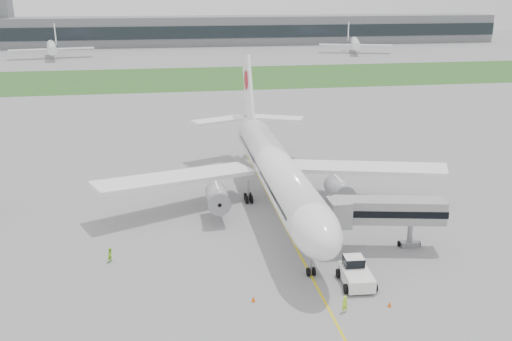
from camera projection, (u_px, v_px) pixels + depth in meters
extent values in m
plane|color=gray|center=(281.00, 220.00, 72.98)|extent=(600.00, 600.00, 0.00)
cube|color=#2C5A21|center=(206.00, 78.00, 185.60)|extent=(600.00, 50.00, 0.02)
cube|color=gray|center=(188.00, 31.00, 286.67)|extent=(320.00, 22.00, 14.00)
cube|color=#1E252B|center=(189.00, 32.00, 276.35)|extent=(320.00, 0.60, 6.00)
cylinder|color=white|center=(276.00, 169.00, 75.01)|extent=(5.00, 38.00, 5.00)
ellipsoid|color=white|center=(314.00, 228.00, 56.71)|extent=(5.00, 11.00, 5.00)
cube|color=black|center=(317.00, 223.00, 55.49)|extent=(3.20, 1.54, 1.14)
cone|color=white|center=(250.00, 125.00, 95.41)|extent=(5.00, 10.53, 6.16)
cube|color=white|center=(176.00, 178.00, 75.24)|extent=(22.13, 13.52, 1.70)
cube|color=white|center=(364.00, 168.00, 79.27)|extent=(22.13, 13.52, 1.70)
cylinder|color=#AEAEB3|center=(217.00, 197.00, 72.23)|extent=(2.70, 5.20, 2.70)
cylinder|color=#AEAEB3|center=(339.00, 190.00, 74.70)|extent=(2.70, 5.20, 2.70)
cube|color=white|center=(249.00, 93.00, 95.24)|extent=(0.45, 10.90, 12.76)
cylinder|color=#BA0A24|center=(248.00, 80.00, 95.56)|extent=(0.60, 3.20, 3.20)
cube|color=white|center=(219.00, 120.00, 96.86)|extent=(9.54, 6.34, 0.35)
cube|color=white|center=(276.00, 118.00, 98.40)|extent=(9.54, 6.34, 0.35)
cylinder|color=gray|center=(311.00, 262.00, 58.43)|extent=(0.24, 0.24, 3.10)
cylinder|color=black|center=(248.00, 198.00, 78.89)|extent=(1.40, 1.10, 1.10)
cylinder|color=black|center=(293.00, 195.00, 79.88)|extent=(1.40, 1.10, 1.10)
cube|color=white|center=(356.00, 277.00, 56.92)|extent=(2.93, 4.91, 1.27)
cube|color=white|center=(354.00, 261.00, 57.79)|extent=(2.00, 1.80, 1.06)
cube|color=black|center=(354.00, 261.00, 57.78)|extent=(2.06, 1.86, 0.90)
cylinder|color=black|center=(338.00, 273.00, 58.39)|extent=(0.43, 0.97, 0.95)
cylinder|color=black|center=(366.00, 272.00, 58.67)|extent=(0.43, 0.97, 0.95)
cylinder|color=black|center=(346.00, 289.00, 55.39)|extent=(0.43, 0.97, 0.95)
cylinder|color=black|center=(375.00, 287.00, 55.67)|extent=(0.43, 0.97, 0.95)
cube|color=#949496|center=(389.00, 210.00, 63.80)|extent=(12.61, 5.02, 2.64)
cube|color=black|center=(389.00, 210.00, 63.80)|extent=(12.80, 5.14, 0.79)
cube|color=#949496|center=(339.00, 213.00, 63.16)|extent=(2.29, 2.99, 2.99)
cylinder|color=gray|center=(410.00, 233.00, 65.03)|extent=(0.62, 0.62, 3.35)
cube|color=gray|center=(409.00, 244.00, 65.45)|extent=(2.31, 1.62, 0.62)
cylinder|color=black|center=(399.00, 244.00, 65.49)|extent=(0.38, 0.66, 0.62)
cylinder|color=black|center=(419.00, 244.00, 65.42)|extent=(0.38, 0.66, 0.62)
cone|color=#E5590C|center=(253.00, 299.00, 53.99)|extent=(0.40, 0.40, 0.55)
cone|color=#E5590C|center=(390.00, 304.00, 53.11)|extent=(0.39, 0.39, 0.54)
imported|color=#B9F228|center=(345.00, 304.00, 52.08)|extent=(0.69, 0.53, 1.69)
imported|color=#9AEB27|center=(111.00, 255.00, 61.63)|extent=(0.96, 1.00, 1.62)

